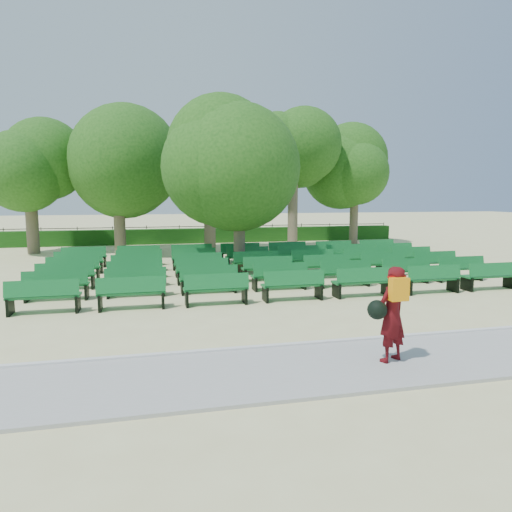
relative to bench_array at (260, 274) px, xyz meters
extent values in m
plane|color=beige|center=(-1.06, -1.45, -0.09)|extent=(120.00, 120.00, 0.00)
cube|color=#A3A49F|center=(-1.06, -8.85, -0.06)|extent=(30.00, 2.20, 0.06)
cube|color=silver|center=(-1.06, -7.70, -0.04)|extent=(30.00, 0.12, 0.10)
cube|color=#184A13|center=(-1.06, 12.55, 0.36)|extent=(26.00, 0.70, 0.90)
cube|color=#12682A|center=(0.00, 0.01, 0.34)|extent=(1.73, 0.49, 0.06)
cube|color=#12682A|center=(0.00, -0.19, 0.58)|extent=(1.72, 0.14, 0.40)
cylinder|color=brown|center=(-0.52, 1.28, 1.32)|extent=(0.44, 0.44, 2.83)
ellipsoid|color=#275D18|center=(-0.52, 1.28, 4.01)|extent=(4.64, 4.64, 4.17)
imported|color=#4A0A0E|center=(0.17, -8.89, 0.80)|extent=(0.71, 0.61, 1.66)
cube|color=orange|center=(0.17, -9.08, 1.28)|extent=(0.31, 0.16, 0.39)
sphere|color=black|center=(-0.14, -8.94, 0.91)|extent=(0.33, 0.33, 0.33)
camera|label=1|loc=(-3.83, -15.79, 2.82)|focal=32.00mm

